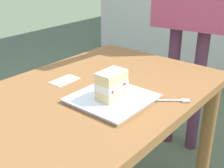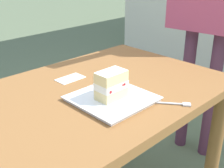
# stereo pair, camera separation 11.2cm
# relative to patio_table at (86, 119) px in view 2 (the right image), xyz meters

# --- Properties ---
(patio_table) EXTENTS (1.25, 0.78, 0.76)m
(patio_table) POSITION_rel_patio_table_xyz_m (0.00, 0.00, 0.00)
(patio_table) COLOR brown
(patio_table) RESTS_ON ground
(dessert_plate) EXTENTS (0.28, 0.28, 0.02)m
(dessert_plate) POSITION_rel_patio_table_xyz_m (0.03, -0.12, 0.13)
(dessert_plate) COLOR white
(dessert_plate) RESTS_ON patio_table
(cake_slice) EXTENTS (0.12, 0.08, 0.11)m
(cake_slice) POSITION_rel_patio_table_xyz_m (0.02, -0.13, 0.19)
(cake_slice) COLOR #EAD18C
(cake_slice) RESTS_ON dessert_plate
(dessert_fork) EXTENTS (0.12, 0.14, 0.01)m
(dessert_fork) POSITION_rel_patio_table_xyz_m (0.17, -0.30, 0.12)
(dessert_fork) COLOR silver
(dessert_fork) RESTS_ON patio_table
(paper_napkin) EXTENTS (0.13, 0.08, 0.00)m
(paper_napkin) POSITION_rel_patio_table_xyz_m (0.05, 0.16, 0.12)
(paper_napkin) COLOR white
(paper_napkin) RESTS_ON patio_table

